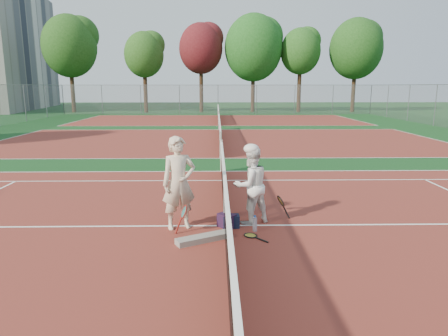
% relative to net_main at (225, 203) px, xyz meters
% --- Properties ---
extents(ground, '(130.00, 130.00, 0.00)m').
position_rel_net_main_xyz_m(ground, '(0.00, 0.00, -0.51)').
color(ground, '#0F3715').
rests_on(ground, ground).
extents(court_main, '(23.77, 10.97, 0.01)m').
position_rel_net_main_xyz_m(court_main, '(0.00, 0.00, -0.51)').
color(court_main, maroon).
rests_on(court_main, ground).
extents(court_far_a, '(23.77, 10.97, 0.01)m').
position_rel_net_main_xyz_m(court_far_a, '(0.00, 13.50, -0.51)').
color(court_far_a, maroon).
rests_on(court_far_a, ground).
extents(court_far_b, '(23.77, 10.97, 0.01)m').
position_rel_net_main_xyz_m(court_far_b, '(0.00, 27.00, -0.51)').
color(court_far_b, maroon).
rests_on(court_far_b, ground).
extents(net_main, '(0.10, 10.98, 1.02)m').
position_rel_net_main_xyz_m(net_main, '(0.00, 0.00, 0.00)').
color(net_main, black).
rests_on(net_main, ground).
extents(net_far_a, '(0.10, 10.98, 1.02)m').
position_rel_net_main_xyz_m(net_far_a, '(0.00, 13.50, 0.00)').
color(net_far_a, black).
rests_on(net_far_a, ground).
extents(net_far_b, '(0.10, 10.98, 1.02)m').
position_rel_net_main_xyz_m(net_far_b, '(0.00, 27.00, 0.00)').
color(net_far_b, black).
rests_on(net_far_b, ground).
extents(fence_back, '(32.00, 0.06, 3.00)m').
position_rel_net_main_xyz_m(fence_back, '(0.00, 34.00, 0.99)').
color(fence_back, slate).
rests_on(fence_back, ground).
extents(player_a, '(0.81, 0.66, 1.92)m').
position_rel_net_main_xyz_m(player_a, '(-0.94, -0.10, 0.45)').
color(player_a, beige).
rests_on(player_a, ground).
extents(player_b, '(1.00, 0.92, 1.66)m').
position_rel_net_main_xyz_m(player_b, '(0.56, 0.20, 0.32)').
color(player_b, white).
rests_on(player_b, ground).
extents(racket_red, '(0.33, 0.34, 0.57)m').
position_rel_net_main_xyz_m(racket_red, '(-0.83, -0.40, -0.23)').
color(racket_red, maroon).
rests_on(racket_red, ground).
extents(racket_black_held, '(0.37, 0.34, 0.55)m').
position_rel_net_main_xyz_m(racket_black_held, '(1.24, 0.38, -0.24)').
color(racket_black_held, black).
rests_on(racket_black_held, ground).
extents(racket_spare, '(0.59, 0.63, 0.04)m').
position_rel_net_main_xyz_m(racket_spare, '(0.49, -0.61, -0.49)').
color(racket_spare, black).
rests_on(racket_spare, ground).
extents(sports_bag_navy, '(0.35, 0.26, 0.27)m').
position_rel_net_main_xyz_m(sports_bag_navy, '(0.13, -0.09, -0.38)').
color(sports_bag_navy, black).
rests_on(sports_bag_navy, ground).
extents(sports_bag_purple, '(0.42, 0.43, 0.29)m').
position_rel_net_main_xyz_m(sports_bag_purple, '(0.04, -0.09, -0.36)').
color(sports_bag_purple, black).
rests_on(sports_bag_purple, ground).
extents(net_cover_canvas, '(1.08, 0.72, 0.11)m').
position_rel_net_main_xyz_m(net_cover_canvas, '(-0.42, -0.84, -0.45)').
color(net_cover_canvas, slate).
rests_on(net_cover_canvas, ground).
extents(water_bottle, '(0.09, 0.09, 0.30)m').
position_rel_net_main_xyz_m(water_bottle, '(0.60, -0.34, -0.36)').
color(water_bottle, silver).
rests_on(water_bottle, ground).
extents(tree_back_0, '(5.82, 5.82, 10.48)m').
position_rel_net_main_xyz_m(tree_back_0, '(-16.09, 37.27, 6.60)').
color(tree_back_0, '#382314').
rests_on(tree_back_0, ground).
extents(tree_back_1, '(4.27, 4.27, 8.69)m').
position_rel_net_main_xyz_m(tree_back_1, '(-8.00, 37.00, 5.69)').
color(tree_back_1, '#382314').
rests_on(tree_back_1, ground).
extents(tree_back_maroon, '(4.79, 4.79, 9.70)m').
position_rel_net_main_xyz_m(tree_back_maroon, '(-1.86, 37.63, 6.40)').
color(tree_back_maroon, '#382314').
rests_on(tree_back_maroon, ground).
extents(tree_back_3, '(6.35, 6.35, 10.67)m').
position_rel_net_main_xyz_m(tree_back_3, '(3.93, 37.53, 6.49)').
color(tree_back_3, '#382314').
rests_on(tree_back_3, ground).
extents(tree_back_4, '(4.37, 4.37, 9.16)m').
position_rel_net_main_xyz_m(tree_back_4, '(9.11, 37.38, 6.09)').
color(tree_back_4, '#382314').
rests_on(tree_back_4, ground).
extents(tree_back_5, '(5.77, 5.77, 10.25)m').
position_rel_net_main_xyz_m(tree_back_5, '(15.29, 37.51, 6.40)').
color(tree_back_5, '#382314').
rests_on(tree_back_5, ground).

